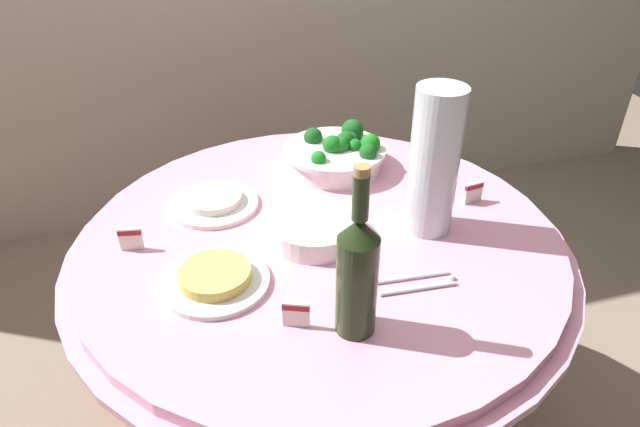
% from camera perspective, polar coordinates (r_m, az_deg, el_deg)
% --- Properties ---
extents(buffet_table, '(1.16, 1.16, 0.74)m').
position_cam_1_polar(buffet_table, '(1.52, -0.00, -13.24)').
color(buffet_table, maroon).
rests_on(buffet_table, ground_plane).
extents(broccoli_bowl, '(0.28, 0.28, 0.12)m').
position_cam_1_polar(broccoli_bowl, '(1.54, 1.77, 6.17)').
color(broccoli_bowl, white).
rests_on(broccoli_bowl, buffet_table).
extents(plate_stack, '(0.21, 0.21, 0.05)m').
position_cam_1_polar(plate_stack, '(1.25, -0.53, -1.53)').
color(plate_stack, white).
rests_on(plate_stack, buffet_table).
extents(wine_bottle, '(0.07, 0.07, 0.34)m').
position_cam_1_polar(wine_bottle, '(0.96, 3.85, -6.10)').
color(wine_bottle, '#223118').
rests_on(wine_bottle, buffet_table).
extents(decorative_fruit_vase, '(0.11, 0.11, 0.34)m').
position_cam_1_polar(decorative_fruit_vase, '(1.24, 11.58, 4.83)').
color(decorative_fruit_vase, silver).
rests_on(decorative_fruit_vase, buffet_table).
extents(serving_tongs, '(0.17, 0.05, 0.01)m').
position_cam_1_polar(serving_tongs, '(1.15, 10.14, -7.01)').
color(serving_tongs, silver).
rests_on(serving_tongs, buffet_table).
extents(food_plate_rice, '(0.22, 0.22, 0.03)m').
position_cam_1_polar(food_plate_rice, '(1.40, -10.87, 1.19)').
color(food_plate_rice, white).
rests_on(food_plate_rice, buffet_table).
extents(food_plate_noodles, '(0.22, 0.22, 0.04)m').
position_cam_1_polar(food_plate_noodles, '(1.15, -10.71, -6.57)').
color(food_plate_noodles, white).
rests_on(food_plate_noodles, buffet_table).
extents(label_placard_front, '(0.05, 0.02, 0.05)m').
position_cam_1_polar(label_placard_front, '(1.43, 15.50, 2.19)').
color(label_placard_front, white).
rests_on(label_placard_front, buffet_table).
extents(label_placard_mid, '(0.05, 0.03, 0.05)m').
position_cam_1_polar(label_placard_mid, '(1.03, -2.49, -10.19)').
color(label_placard_mid, white).
rests_on(label_placard_mid, buffet_table).
extents(label_placard_rear, '(0.05, 0.02, 0.05)m').
position_cam_1_polar(label_placard_rear, '(1.28, -18.89, -2.38)').
color(label_placard_rear, white).
rests_on(label_placard_rear, buffet_table).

